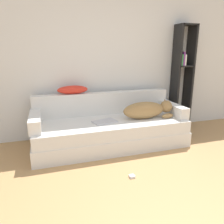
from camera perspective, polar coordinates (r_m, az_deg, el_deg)
wall_back at (r=3.76m, az=-0.91°, el=14.82°), size 7.51×0.06×2.70m
couch at (r=3.36m, az=-0.49°, el=-5.40°), size 2.28×0.90×0.40m
couch_backrest at (r=3.60m, az=-2.28°, el=2.36°), size 2.24×0.15×0.36m
couch_arm_left at (r=3.13m, az=-19.42°, el=-2.22°), size 0.15×0.71×0.18m
couch_arm_right at (r=3.70m, az=15.47°, el=0.75°), size 0.15×0.71×0.18m
dog at (r=3.39m, az=9.32°, el=0.59°), size 0.81×0.25×0.27m
laptop at (r=3.19m, az=-1.87°, el=-2.51°), size 0.38×0.30×0.02m
throw_pillow at (r=3.47m, az=-10.25°, el=5.74°), size 0.47×0.15×0.13m
bookshelf at (r=4.20m, az=17.88°, el=9.41°), size 0.32×0.26×1.85m
power_adapter at (r=2.62m, az=5.23°, el=-16.39°), size 0.06×0.06×0.03m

